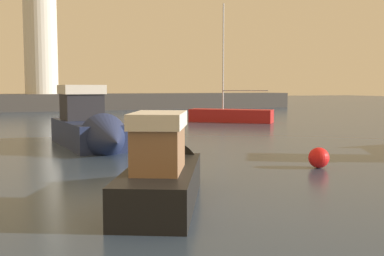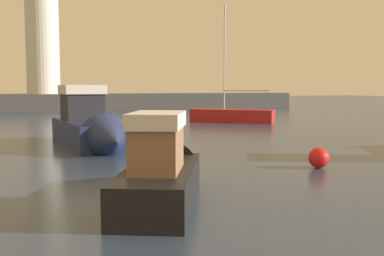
% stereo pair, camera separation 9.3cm
% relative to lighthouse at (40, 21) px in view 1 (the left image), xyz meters
% --- Properties ---
extents(ground_plane, '(220.00, 220.00, 0.00)m').
position_rel_lighthouse_xyz_m(ground_plane, '(2.35, -30.37, -11.33)').
color(ground_plane, '#2D3D51').
extents(breakwater, '(64.54, 5.29, 2.14)m').
position_rel_lighthouse_xyz_m(breakwater, '(2.35, 0.00, -10.26)').
color(breakwater, '#423F3D').
rests_on(breakwater, ground_plane).
extents(lighthouse, '(4.08, 4.08, 19.40)m').
position_rel_lighthouse_xyz_m(lighthouse, '(0.00, 0.00, 0.00)').
color(lighthouse, silver).
rests_on(lighthouse, breakwater).
extents(motorboat_1, '(3.19, 8.93, 3.56)m').
position_rel_lighthouse_xyz_m(motorboat_1, '(0.43, -38.72, -10.36)').
color(motorboat_1, '#1E284C').
rests_on(motorboat_1, ground_plane).
extents(motorboat_2, '(4.19, 6.49, 2.70)m').
position_rel_lighthouse_xyz_m(motorboat_2, '(0.74, -50.01, -10.59)').
color(motorboat_2, black).
rests_on(motorboat_2, ground_plane).
extents(sailboat_moored, '(6.71, 5.98, 10.10)m').
position_rel_lighthouse_xyz_m(sailboat_moored, '(14.24, -25.84, -10.73)').
color(sailboat_moored, '#B21E1E').
rests_on(sailboat_moored, ground_plane).
extents(mooring_buoy, '(0.77, 0.77, 0.77)m').
position_rel_lighthouse_xyz_m(mooring_buoy, '(7.50, -47.59, -10.94)').
color(mooring_buoy, red).
rests_on(mooring_buoy, ground_plane).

